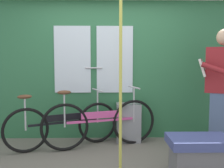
# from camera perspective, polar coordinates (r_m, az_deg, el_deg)

# --- Properties ---
(ground_plane) EXTENTS (5.95, 4.05, 0.04)m
(ground_plane) POSITION_cam_1_polar(r_m,az_deg,el_deg) (3.26, -1.50, -18.77)
(ground_plane) COLOR #666056
(train_door_wall) EXTENTS (4.95, 0.28, 2.34)m
(train_door_wall) POSITION_cam_1_polar(r_m,az_deg,el_deg) (4.19, -1.53, 4.07)
(train_door_wall) COLOR #2D6B42
(train_door_wall) RESTS_ON ground_plane
(bicycle_near_door) EXTENTS (1.62, 0.79, 0.86)m
(bicycle_near_door) POSITION_cam_1_polar(r_m,az_deg,el_deg) (3.87, -11.12, -9.12)
(bicycle_near_door) COLOR black
(bicycle_near_door) RESTS_ON ground_plane
(bicycle_leaning_behind) EXTENTS (1.72, 0.64, 0.91)m
(bicycle_leaning_behind) POSITION_cam_1_polar(r_m,az_deg,el_deg) (3.81, -2.73, -8.89)
(bicycle_leaning_behind) COLOR black
(bicycle_leaning_behind) RESTS_ON ground_plane
(passenger_reading_newspaper) EXTENTS (0.64, 0.59, 1.76)m
(passenger_reading_newspaper) POSITION_cam_1_polar(r_m,az_deg,el_deg) (3.85, 23.97, -0.81)
(passenger_reading_newspaper) COLOR slate
(passenger_reading_newspaper) RESTS_ON ground_plane
(trash_bin_by_wall) EXTENTS (0.39, 0.28, 0.62)m
(trash_bin_by_wall) POSITION_cam_1_polar(r_m,az_deg,el_deg) (4.12, 3.77, -8.76)
(trash_bin_by_wall) COLOR gray
(trash_bin_by_wall) RESTS_ON ground_plane
(handrail_pole) EXTENTS (0.04, 0.04, 2.30)m
(handrail_pole) POSITION_cam_1_polar(r_m,az_deg,el_deg) (2.84, 1.98, 2.10)
(handrail_pole) COLOR #C6C14C
(handrail_pole) RESTS_ON ground_plane
(bench_seat_corner) EXTENTS (0.70, 0.44, 0.45)m
(bench_seat_corner) POSITION_cam_1_polar(r_m,az_deg,el_deg) (3.11, 19.30, -15.11)
(bench_seat_corner) COLOR #3D477F
(bench_seat_corner) RESTS_ON ground_plane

